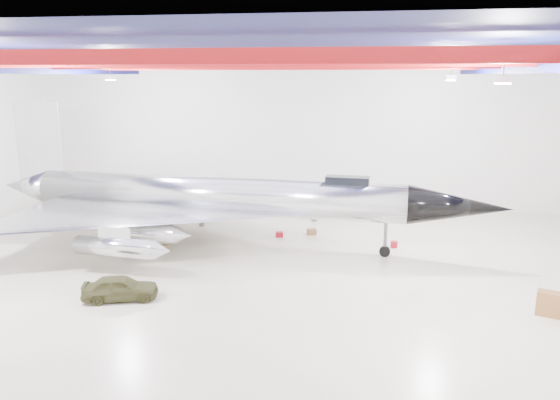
# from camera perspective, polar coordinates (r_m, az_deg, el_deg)

# --- Properties ---
(floor) EXTENTS (40.00, 40.00, 0.00)m
(floor) POSITION_cam_1_polar(r_m,az_deg,el_deg) (28.27, -2.77, -7.45)
(floor) COLOR beige
(floor) RESTS_ON ground
(wall_back) EXTENTS (40.00, 0.00, 40.00)m
(wall_back) POSITION_cam_1_polar(r_m,az_deg,el_deg) (41.54, 1.32, 6.91)
(wall_back) COLOR silver
(wall_back) RESTS_ON floor
(ceiling) EXTENTS (40.00, 40.00, 0.00)m
(ceiling) POSITION_cam_1_polar(r_m,az_deg,el_deg) (26.54, -3.04, 15.42)
(ceiling) COLOR #0A0F38
(ceiling) RESTS_ON wall_back
(ceiling_structure) EXTENTS (39.50, 29.50, 1.08)m
(ceiling_structure) POSITION_cam_1_polar(r_m,az_deg,el_deg) (26.52, -3.02, 13.96)
(ceiling_structure) COLOR maroon
(ceiling_structure) RESTS_ON ceiling
(jet_aircraft) EXTENTS (30.39, 18.38, 8.28)m
(jet_aircraft) POSITION_cam_1_polar(r_m,az_deg,el_deg) (31.94, -6.77, -0.05)
(jet_aircraft) COLOR silver
(jet_aircraft) RESTS_ON floor
(jeep) EXTENTS (3.55, 2.22, 1.13)m
(jeep) POSITION_cam_1_polar(r_m,az_deg,el_deg) (25.68, -16.36, -8.79)
(jeep) COLOR #3E3D1F
(jeep) RESTS_ON floor
(desk) EXTENTS (1.26, 0.95, 1.04)m
(desk) POSITION_cam_1_polar(r_m,az_deg,el_deg) (25.74, 26.48, -9.72)
(desk) COLOR brown
(desk) RESTS_ON floor
(crate_ply) EXTENTS (0.58, 0.51, 0.34)m
(crate_ply) POSITION_cam_1_polar(r_m,az_deg,el_deg) (32.05, -12.05, -4.93)
(crate_ply) COLOR olive
(crate_ply) RESTS_ON floor
(toolbox_red) EXTENTS (0.52, 0.45, 0.32)m
(toolbox_red) POSITION_cam_1_polar(r_m,az_deg,el_deg) (34.00, -0.07, -3.62)
(toolbox_red) COLOR maroon
(toolbox_red) RESTS_ON floor
(parts_bin) EXTENTS (0.65, 0.59, 0.37)m
(parts_bin) POSITION_cam_1_polar(r_m,az_deg,el_deg) (34.53, 3.33, -3.33)
(parts_bin) COLOR olive
(parts_bin) RESTS_ON floor
(crate_small) EXTENTS (0.39, 0.36, 0.23)m
(crate_small) POSITION_cam_1_polar(r_m,az_deg,el_deg) (36.84, -8.19, -2.52)
(crate_small) COLOR #59595B
(crate_small) RESTS_ON floor
(tool_chest) EXTENTS (0.47, 0.47, 0.37)m
(tool_chest) POSITION_cam_1_polar(r_m,az_deg,el_deg) (32.63, 11.83, -4.57)
(tool_chest) COLOR maroon
(tool_chest) RESTS_ON floor
(spares_box) EXTENTS (0.51, 0.51, 0.37)m
(spares_box) POSITION_cam_1_polar(r_m,az_deg,el_deg) (37.74, 3.58, -1.93)
(spares_box) COLOR #59595B
(spares_box) RESTS_ON floor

